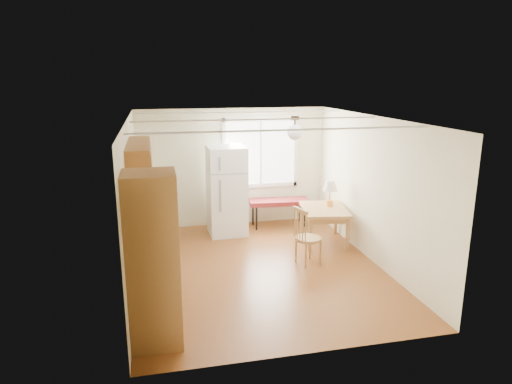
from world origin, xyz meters
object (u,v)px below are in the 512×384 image
object	(u,v)px
dining_table	(324,213)
refrigerator	(227,191)
bench	(279,202)
chair	(304,233)

from	to	relation	value
dining_table	refrigerator	bearing A→B (deg)	161.12
refrigerator	dining_table	distance (m)	2.00
bench	dining_table	size ratio (longest dim) A/B	1.06
chair	dining_table	bearing A→B (deg)	36.57
bench	chair	xyz separation A→B (m)	(-0.15, -2.13, 0.05)
dining_table	chair	distance (m)	1.20
dining_table	chair	xyz separation A→B (m)	(-0.72, -0.95, -0.02)
refrigerator	dining_table	size ratio (longest dim) A/B	1.46
bench	chair	world-z (taller)	chair
dining_table	bench	bearing A→B (deg)	125.75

